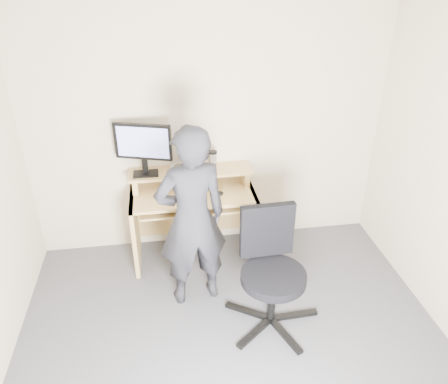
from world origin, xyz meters
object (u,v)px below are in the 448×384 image
object	(u,v)px
person	(192,219)
monitor	(143,145)
desk	(193,206)
office_chair	(271,266)

from	to	relation	value
person	monitor	bearing A→B (deg)	-74.40
monitor	person	size ratio (longest dim) A/B	0.32
desk	person	size ratio (longest dim) A/B	0.72
monitor	office_chair	bearing A→B (deg)	-30.43
monitor	office_chair	world-z (taller)	monitor
office_chair	desk	bearing A→B (deg)	114.91
office_chair	person	distance (m)	0.75
desk	office_chair	size ratio (longest dim) A/B	1.19
monitor	office_chair	size ratio (longest dim) A/B	0.52
office_chair	person	bearing A→B (deg)	146.91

